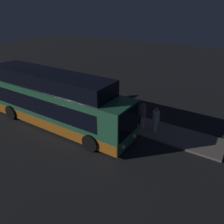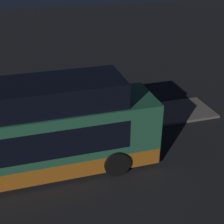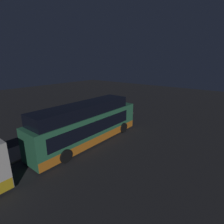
{
  "view_description": "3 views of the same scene",
  "coord_description": "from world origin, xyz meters",
  "px_view_note": "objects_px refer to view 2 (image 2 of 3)",
  "views": [
    {
      "loc": [
        10.1,
        -9.53,
        7.68
      ],
      "look_at": [
        3.66,
        0.48,
        1.85
      ],
      "focal_mm": 35.0,
      "sensor_mm": 36.0,
      "label": 1
    },
    {
      "loc": [
        0.36,
        -10.76,
        8.01
      ],
      "look_at": [
        3.66,
        0.48,
        1.85
      ],
      "focal_mm": 50.0,
      "sensor_mm": 36.0,
      "label": 2
    },
    {
      "loc": [
        -10.92,
        -11.28,
        7.34
      ],
      "look_at": [
        3.66,
        0.48,
        1.85
      ],
      "focal_mm": 28.0,
      "sensor_mm": 36.0,
      "label": 3
    }
  ],
  "objects_px": {
    "bus_lead": "(7,138)",
    "suitcase": "(111,114)",
    "passenger_waiting": "(139,103)",
    "passenger_boarding": "(72,112)",
    "passenger_with_bags": "(121,104)"
  },
  "relations": [
    {
      "from": "bus_lead",
      "to": "suitcase",
      "type": "bearing_deg",
      "value": 31.3
    },
    {
      "from": "bus_lead",
      "to": "suitcase",
      "type": "distance_m",
      "value": 5.99
    },
    {
      "from": "suitcase",
      "to": "passenger_waiting",
      "type": "bearing_deg",
      "value": -14.18
    },
    {
      "from": "passenger_boarding",
      "to": "passenger_with_bags",
      "type": "distance_m",
      "value": 2.5
    },
    {
      "from": "suitcase",
      "to": "passenger_boarding",
      "type": "bearing_deg",
      "value": -169.47
    },
    {
      "from": "passenger_waiting",
      "to": "suitcase",
      "type": "xyz_separation_m",
      "value": [
        -1.37,
        0.35,
        -0.63
      ]
    },
    {
      "from": "suitcase",
      "to": "bus_lead",
      "type": "bearing_deg",
      "value": -148.7
    },
    {
      "from": "bus_lead",
      "to": "passenger_boarding",
      "type": "bearing_deg",
      "value": 42.18
    },
    {
      "from": "bus_lead",
      "to": "passenger_waiting",
      "type": "bearing_deg",
      "value": 22.94
    },
    {
      "from": "passenger_waiting",
      "to": "passenger_with_bags",
      "type": "xyz_separation_m",
      "value": [
        -0.94,
        0.05,
        0.05
      ]
    },
    {
      "from": "bus_lead",
      "to": "passenger_waiting",
      "type": "xyz_separation_m",
      "value": [
        6.36,
        2.69,
        -0.64
      ]
    },
    {
      "from": "passenger_boarding",
      "to": "passenger_waiting",
      "type": "relative_size",
      "value": 0.99
    },
    {
      "from": "passenger_boarding",
      "to": "passenger_waiting",
      "type": "height_order",
      "value": "passenger_waiting"
    },
    {
      "from": "bus_lead",
      "to": "passenger_with_bags",
      "type": "height_order",
      "value": "bus_lead"
    },
    {
      "from": "passenger_with_bags",
      "to": "suitcase",
      "type": "height_order",
      "value": "passenger_with_bags"
    }
  ]
}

